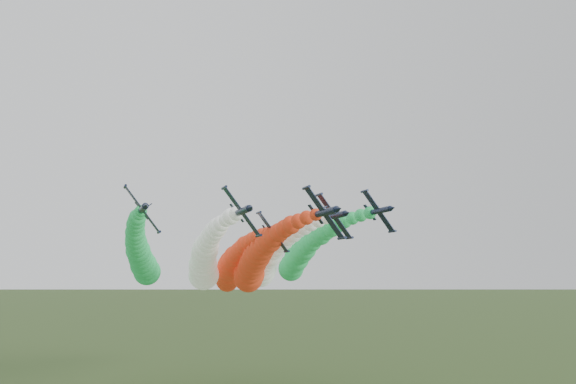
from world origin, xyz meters
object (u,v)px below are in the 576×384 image
at_px(jet_trail, 231,268).
at_px(jet_inner_right, 268,261).
at_px(jet_lead, 255,263).
at_px(jet_outer_right, 302,255).
at_px(jet_inner_left, 205,261).
at_px(jet_outer_left, 142,258).

bearing_deg(jet_trail, jet_inner_right, -63.08).
xyz_separation_m(jet_lead, jet_trail, (0.38, 23.44, -0.82)).
xyz_separation_m(jet_outer_right, jet_trail, (-16.07, 9.29, -3.26)).
bearing_deg(jet_inner_left, jet_inner_right, 10.18).
relative_size(jet_inner_right, jet_trail, 1.00).
xyz_separation_m(jet_outer_left, jet_trail, (23.20, 7.06, -2.26)).
bearing_deg(jet_outer_right, jet_inner_left, -167.17).
height_order(jet_inner_left, jet_outer_right, jet_outer_right).
relative_size(jet_lead, jet_inner_right, 1.00).
relative_size(jet_outer_right, jet_trail, 1.00).
bearing_deg(jet_inner_left, jet_trail, 56.95).
relative_size(jet_inner_left, jet_trail, 1.01).
height_order(jet_inner_left, jet_outer_left, jet_outer_left).
distance_m(jet_outer_right, jet_trail, 18.85).
bearing_deg(jet_outer_left, jet_outer_right, -3.25).
bearing_deg(jet_outer_right, jet_outer_left, 176.75).
xyz_separation_m(jet_inner_right, jet_outer_left, (-29.45, 5.24, 0.65)).
bearing_deg(jet_lead, jet_outer_left, 144.34).
xyz_separation_m(jet_inner_left, jet_outer_left, (-13.31, 8.14, 0.89)).
height_order(jet_inner_right, jet_trail, jet_inner_right).
bearing_deg(jet_outer_right, jet_lead, -139.30).
height_order(jet_inner_left, jet_inner_right, jet_inner_right).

